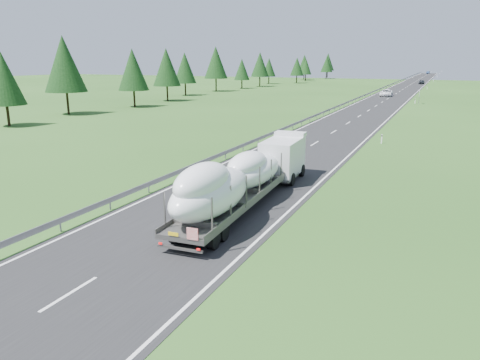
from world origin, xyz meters
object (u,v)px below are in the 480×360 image
at_px(distant_car_dark, 422,82).
at_px(distant_car_blue, 428,72).
at_px(highway_sign, 419,95).
at_px(distant_van, 386,93).
at_px(boat_truck, 243,176).

height_order(distant_car_dark, distant_car_blue, distant_car_blue).
height_order(highway_sign, distant_car_blue, highway_sign).
distance_m(distant_van, distant_car_blue, 193.59).
xyz_separation_m(boat_truck, distant_car_blue, (-2.16, 287.86, -1.26)).
xyz_separation_m(distant_van, distant_car_dark, (4.52, 63.40, -0.07)).
xyz_separation_m(highway_sign, distant_car_dark, (-3.99, 81.21, -1.07)).
height_order(boat_truck, distant_van, boat_truck).
distance_m(distant_van, distant_car_dark, 63.56).
bearing_deg(distant_car_dark, highway_sign, -84.03).
height_order(boat_truck, distant_car_dark, boat_truck).
bearing_deg(highway_sign, distant_car_blue, 92.04).
relative_size(distant_van, distant_car_blue, 1.27).
height_order(highway_sign, distant_van, highway_sign).
bearing_deg(highway_sign, boat_truck, -94.02).
bearing_deg(distant_car_blue, highway_sign, -84.76).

